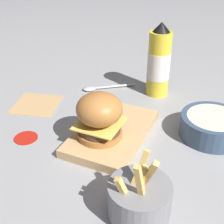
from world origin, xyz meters
TOP-DOWN VIEW (x-y plane):
  - ground_plane at (0.00, 0.00)m, footprint 6.00×6.00m
  - serving_board at (0.00, -0.01)m, footprint 0.26×0.16m
  - burger at (0.04, -0.02)m, footprint 0.11×0.11m
  - ketchup_bottle at (-0.27, 0.02)m, footprint 0.07×0.07m
  - fries_basket at (0.20, 0.14)m, footprint 0.11×0.11m
  - side_bowl at (-0.10, 0.22)m, footprint 0.16×0.16m
  - spoon at (-0.22, -0.16)m, footprint 0.12×0.15m
  - ketchup_puddle at (0.10, -0.20)m, footprint 0.06×0.06m
  - parchment_square at (-0.05, -0.28)m, footprint 0.15×0.15m

SIDE VIEW (x-z plane):
  - ground_plane at x=0.00m, z-range 0.00..0.00m
  - parchment_square at x=-0.05m, z-range 0.00..0.00m
  - ketchup_puddle at x=0.10m, z-range 0.00..0.00m
  - spoon at x=-0.22m, z-range 0.00..0.01m
  - serving_board at x=0.00m, z-range 0.00..0.02m
  - side_bowl at x=-0.10m, z-range 0.00..0.06m
  - fries_basket at x=0.20m, z-range -0.03..0.11m
  - burger at x=0.04m, z-range 0.02..0.13m
  - ketchup_bottle at x=-0.27m, z-range -0.01..0.21m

